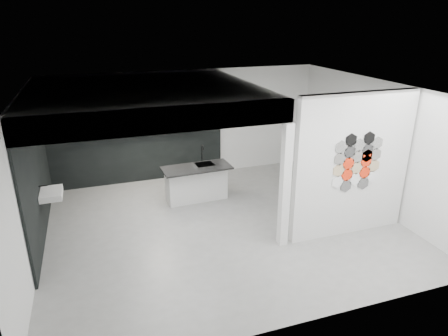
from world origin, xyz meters
TOP-DOWN VIEW (x-y plane):
  - floor at (0.00, 0.00)m, footprint 7.00×6.00m
  - partition_panel at (2.23, -1.00)m, footprint 2.45×0.15m
  - bay_clad_back at (-1.30, 2.97)m, footprint 4.40×0.04m
  - bay_clad_left at (-3.47, 1.00)m, footprint 0.04×4.00m
  - bulkhead at (-1.30, 1.00)m, footprint 4.40×4.00m
  - corner_column at (0.82, -1.00)m, footprint 0.16×0.16m
  - fascia_beam at (-1.30, -0.92)m, footprint 4.40×0.16m
  - wall_basin at (-3.24, 0.80)m, footprint 0.40×0.60m
  - display_shelf at (-1.20, 2.87)m, footprint 3.00×0.15m
  - kitchen_island at (-0.20, 1.42)m, footprint 1.59×0.76m
  - stockpot at (-2.40, 2.87)m, footprint 0.29×0.29m
  - kettle at (-0.17, 2.87)m, footprint 0.22×0.22m
  - glass_bowl at (0.15, 2.87)m, footprint 0.16×0.16m
  - glass_vase at (0.15, 2.87)m, footprint 0.10×0.10m
  - bottle_dark at (-1.40, 2.87)m, footprint 0.07×0.07m
  - utensil_cup at (-2.29, 2.87)m, footprint 0.10×0.10m
  - hex_tile_cluster at (2.26, -1.09)m, footprint 1.04×0.02m

SIDE VIEW (x-z plane):
  - floor at x=0.00m, z-range -0.01..0.00m
  - kitchen_island at x=-0.20m, z-range -0.20..1.06m
  - wall_basin at x=-3.24m, z-range 0.79..0.91m
  - bay_clad_back at x=-1.30m, z-range 0.00..2.35m
  - bay_clad_left at x=-3.47m, z-range 0.00..2.35m
  - corner_column at x=0.82m, z-range 0.00..2.35m
  - display_shelf at x=-1.20m, z-range 1.28..1.32m
  - utensil_cup at x=-2.29m, z-range 1.32..1.42m
  - glass_bowl at x=0.15m, z-range 1.32..1.42m
  - glass_vase at x=0.15m, z-range 1.32..1.45m
  - bottle_dark at x=-1.40m, z-range 1.32..1.47m
  - kettle at x=-0.17m, z-range 1.32..1.47m
  - partition_panel at x=2.23m, z-range 0.00..2.80m
  - stockpot at x=-2.40m, z-range 1.32..1.51m
  - hex_tile_cluster at x=2.26m, z-range 0.92..2.09m
  - bulkhead at x=-1.30m, z-range 2.35..2.75m
  - fascia_beam at x=-1.30m, z-range 2.35..2.75m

